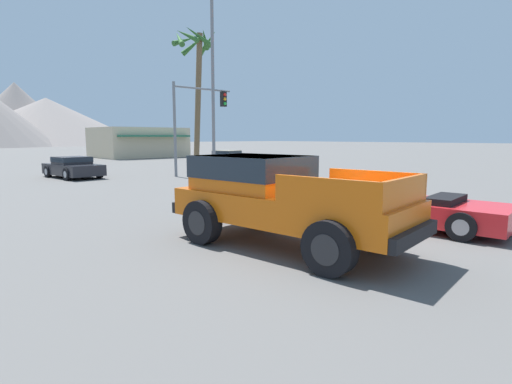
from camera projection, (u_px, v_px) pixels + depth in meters
name	position (u px, v px, depth m)	size (l,w,h in m)	color
ground_plane	(319.00, 247.00, 8.19)	(320.00, 320.00, 0.00)	#5B5956
orange_pickup_truck	(275.00, 194.00, 8.35)	(2.76, 5.41, 1.85)	orange
red_convertible_car	(413.00, 209.00, 10.16)	(2.30, 4.64, 1.09)	red
parked_car_dark	(73.00, 167.00, 22.22)	(2.26, 4.20, 1.17)	#232328
parked_car_tan	(226.00, 158.00, 31.76)	(2.67, 4.38, 1.21)	tan
traffic_light_main	(198.00, 111.00, 23.42)	(4.06, 0.38, 5.32)	slate
street_lamp_post	(213.00, 63.00, 16.94)	(0.90, 0.24, 9.10)	slate
palm_tree_tall	(196.00, 66.00, 25.68)	(2.72, 2.80, 9.13)	brown
storefront_building	(139.00, 142.00, 45.30)	(9.09, 8.07, 3.29)	beige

